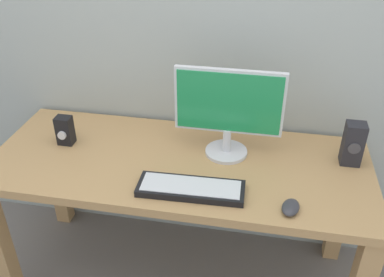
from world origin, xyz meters
TOP-DOWN VIEW (x-y plane):
  - ground_plane at (0.00, 0.00)m, footprint 6.00×6.00m
  - desk at (0.00, 0.00)m, footprint 1.68×0.69m
  - monitor at (0.20, 0.10)m, footprint 0.47×0.19m
  - keyboard_primary at (0.09, -0.20)m, footprint 0.43×0.16m
  - mouse at (0.48, -0.25)m, footprint 0.08×0.11m
  - speaker_right at (0.74, 0.12)m, footprint 0.08×0.08m
  - audio_controller at (-0.55, 0.04)m, footprint 0.07×0.07m

SIDE VIEW (x-z plane):
  - ground_plane at x=0.00m, z-range 0.00..0.00m
  - desk at x=0.00m, z-range 0.25..0.98m
  - keyboard_primary at x=0.09m, z-range 0.73..0.76m
  - mouse at x=0.48m, z-range 0.73..0.76m
  - audio_controller at x=-0.55m, z-range 0.73..0.87m
  - speaker_right at x=0.74m, z-range 0.73..0.93m
  - monitor at x=0.20m, z-range 0.75..1.15m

